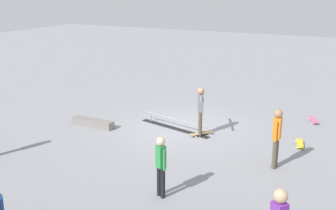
{
  "coord_description": "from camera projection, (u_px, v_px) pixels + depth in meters",
  "views": [
    {
      "loc": [
        -5.6,
        12.55,
        4.91
      ],
      "look_at": [
        0.36,
        0.7,
        1.0
      ],
      "focal_mm": 43.85,
      "sensor_mm": 36.0,
      "label": 1
    }
  ],
  "objects": [
    {
      "name": "skater_main",
      "position": [
        201.0,
        108.0,
        13.61
      ],
      "size": [
        0.61,
        1.25,
        1.66
      ],
      "rotation": [
        0.0,
        0.0,
        5.13
      ],
      "color": "brown",
      "rests_on": "ground_plane"
    },
    {
      "name": "skateboard_main",
      "position": [
        201.0,
        133.0,
        13.86
      ],
      "size": [
        0.63,
        0.77,
        0.09
      ],
      "rotation": [
        0.0,
        0.0,
        4.09
      ],
      "color": "tan",
      "rests_on": "ground_plane"
    },
    {
      "name": "bystander_orange_shirt",
      "position": [
        277.0,
        135.0,
        11.18
      ],
      "size": [
        0.23,
        0.38,
        1.69
      ],
      "rotation": [
        0.0,
        0.0,
        4.7
      ],
      "color": "brown",
      "rests_on": "ground_plane"
    },
    {
      "name": "loose_skateboard_pink",
      "position": [
        314.0,
        120.0,
        15.22
      ],
      "size": [
        0.48,
        0.82,
        0.09
      ],
      "rotation": [
        0.0,
        0.0,
        1.95
      ],
      "color": "#E05993",
      "rests_on": "ground_plane"
    },
    {
      "name": "skate_ledge",
      "position": [
        93.0,
        123.0,
        14.71
      ],
      "size": [
        1.63,
        0.36,
        0.27
      ],
      "primitive_type": "cube",
      "rotation": [
        0.0,
        0.0,
        0.0
      ],
      "color": "gray",
      "rests_on": "ground_plane"
    },
    {
      "name": "ground_plane",
      "position": [
        186.0,
        128.0,
        14.56
      ],
      "size": [
        60.0,
        60.0,
        0.0
      ],
      "primitive_type": "plane",
      "color": "gray"
    },
    {
      "name": "loose_skateboard_yellow",
      "position": [
        300.0,
        143.0,
        12.97
      ],
      "size": [
        0.38,
        0.82,
        0.09
      ],
      "rotation": [
        0.0,
        0.0,
        1.78
      ],
      "color": "yellow",
      "rests_on": "ground_plane"
    },
    {
      "name": "bystander_green_shirt",
      "position": [
        161.0,
        164.0,
        9.65
      ],
      "size": [
        0.34,
        0.25,
        1.52
      ],
      "rotation": [
        0.0,
        0.0,
        5.81
      ],
      "color": "black",
      "rests_on": "ground_plane"
    },
    {
      "name": "grind_rail",
      "position": [
        174.0,
        124.0,
        14.5
      ],
      "size": [
        2.94,
        0.93,
        0.37
      ],
      "rotation": [
        0.0,
        0.0,
        -0.24
      ],
      "color": "black",
      "rests_on": "ground_plane"
    }
  ]
}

